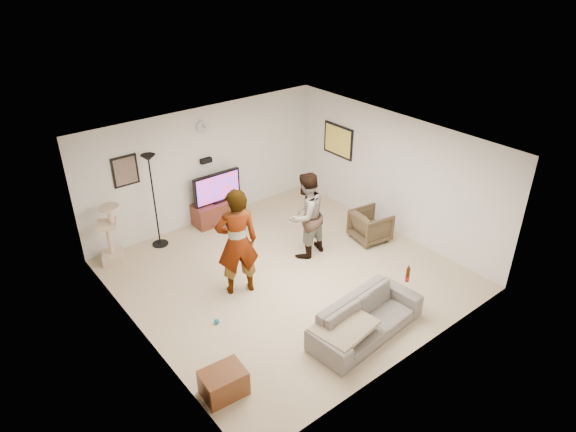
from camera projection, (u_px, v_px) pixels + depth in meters
floor at (287, 274)px, 9.34m from camera, size 5.50×5.50×0.02m
ceiling at (287, 146)px, 8.13m from camera, size 5.50×5.50×0.02m
wall_back at (205, 166)px, 10.62m from camera, size 5.50×0.04×2.50m
wall_front at (413, 291)px, 6.86m from camera, size 5.50×0.04×2.50m
wall_left at (136, 272)px, 7.23m from camera, size 0.04×5.50×2.50m
wall_right at (393, 174)px, 10.24m from camera, size 0.04×5.50×2.50m
wall_clock at (202, 127)px, 10.19m from camera, size 0.26×0.04×0.26m
wall_speaker at (206, 161)px, 10.52m from camera, size 0.25×0.10×0.10m
picture_back at (125, 171)px, 9.50m from camera, size 0.42×0.03×0.52m
picture_right at (338, 141)px, 11.21m from camera, size 0.03×0.78×0.62m
tv_stand at (219, 211)px, 11.00m from camera, size 1.14×0.45×0.47m
console_box at (228, 227)px, 10.80m from camera, size 0.40×0.30×0.07m
tv at (217, 188)px, 10.73m from camera, size 1.09×0.08×0.65m
tv_screen at (218, 188)px, 10.70m from camera, size 1.01×0.01×0.57m
floor_lamp at (154, 202)px, 9.78m from camera, size 0.32×0.32×1.93m
cat_tree at (109, 234)px, 9.43m from camera, size 0.50×0.50×1.19m
person_left at (237, 242)px, 8.45m from camera, size 0.84×0.69×1.96m
person_right at (306, 215)px, 9.53m from camera, size 0.91×0.76×1.71m
sofa at (366, 318)px, 7.82m from camera, size 2.03×0.94×0.58m
throw_blanket at (344, 326)px, 7.51m from camera, size 0.99×0.83×0.06m
beer_bottle at (408, 275)px, 8.12m from camera, size 0.06×0.06×0.25m
armchair at (371, 226)px, 10.27m from camera, size 0.81×0.79×0.64m
side_table at (224, 383)px, 6.81m from camera, size 0.62×0.48×0.39m
toy_ball at (217, 321)px, 8.12m from camera, size 0.09×0.09×0.09m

